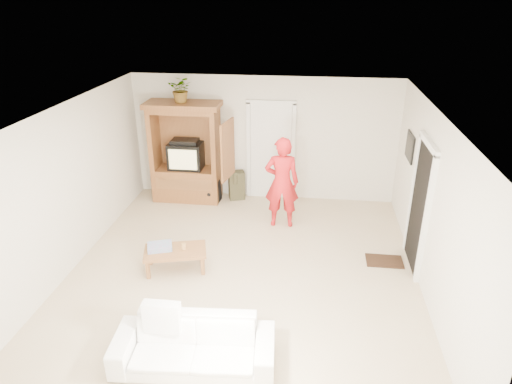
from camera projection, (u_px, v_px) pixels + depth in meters
floor at (243, 272)px, 7.33m from camera, size 6.00×6.00×0.00m
ceiling at (240, 113)px, 6.27m from camera, size 6.00×6.00×0.00m
wall_back at (264, 139)px, 9.52m from camera, size 5.50×0.00×5.50m
wall_front at (190, 338)px, 4.08m from camera, size 5.50×0.00×5.50m
wall_left at (68, 189)px, 7.12m from camera, size 0.00×6.00×6.00m
wall_right at (433, 209)px, 6.48m from camera, size 0.00×6.00×6.00m
armoire at (187, 159)px, 9.55m from camera, size 1.82×1.14×2.10m
door_back at (271, 152)px, 9.59m from camera, size 0.85×0.05×2.04m
doorway_right at (419, 208)px, 7.14m from camera, size 0.05×0.90×2.04m
framed_picture at (410, 147)px, 8.08m from camera, size 0.03×0.60×0.48m
doormat at (384, 261)px, 7.60m from camera, size 0.60×0.40×0.02m
plant at (181, 89)px, 8.93m from camera, size 0.49×0.43×0.52m
man at (282, 183)px, 8.45m from camera, size 0.67×0.46×1.75m
sofa at (194, 345)px, 5.42m from camera, size 1.96×0.89×0.56m
coffee_table at (175, 252)px, 7.27m from camera, size 1.08×0.76×0.36m
towel at (160, 247)px, 7.26m from camera, size 0.45×0.39×0.08m
candle at (184, 246)px, 7.26m from camera, size 0.08×0.08×0.10m
backpack_black at (211, 191)px, 9.68m from camera, size 0.41×0.29×0.47m
backpack_olive at (237, 185)px, 9.78m from camera, size 0.39×0.33×0.62m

